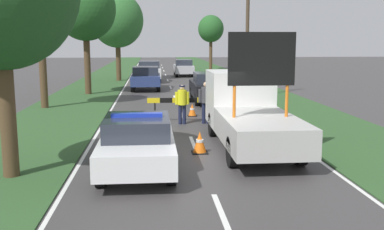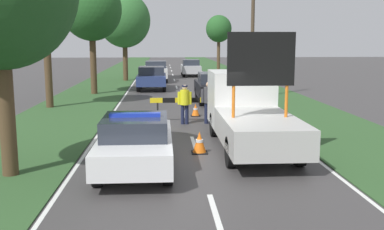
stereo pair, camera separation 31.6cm
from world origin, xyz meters
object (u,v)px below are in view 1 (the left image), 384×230
at_px(traffic_cone_near_police, 192,110).
at_px(queued_car_sedan_black, 210,87).
at_px(police_officer, 182,101).
at_px(roadside_tree_mid_left, 117,20).
at_px(queued_car_van_white, 149,71).
at_px(pedestrian_civilian, 206,99).
at_px(roadside_tree_near_right, 211,29).
at_px(utility_pole, 247,28).
at_px(queued_car_sedan_silver, 184,68).
at_px(police_car, 138,142).
at_px(traffic_cone_centre_front, 200,142).
at_px(work_truck, 247,110).
at_px(queued_car_hatch_blue, 146,78).
at_px(roadside_tree_near_left, 85,9).
at_px(roadside_tree_mid_right, 39,2).
at_px(road_barrier, 185,102).

distance_m(traffic_cone_near_police, queued_car_sedan_black, 4.84).
distance_m(police_officer, roadside_tree_mid_left, 21.15).
distance_m(queued_car_sedan_black, queued_car_van_white, 13.23).
distance_m(police_officer, pedestrian_civilian, 0.98).
xyz_separation_m(roadside_tree_near_right, utility_pole, (-1.38, -26.50, -0.61)).
distance_m(queued_car_sedan_black, queued_car_sedan_silver, 18.76).
distance_m(police_car, traffic_cone_centre_front, 2.45).
height_order(police_car, utility_pole, utility_pole).
relative_size(work_truck, traffic_cone_centre_front, 9.67).
relative_size(traffic_cone_centre_front, utility_pole, 0.08).
xyz_separation_m(traffic_cone_centre_front, queued_car_hatch_blue, (-1.85, 17.86, 0.51)).
bearing_deg(utility_pole, traffic_cone_near_police, -122.92).
distance_m(queued_car_sedan_black, roadside_tree_near_right, 28.02).
distance_m(police_officer, traffic_cone_near_police, 2.13).
height_order(police_officer, utility_pole, utility_pole).
bearing_deg(traffic_cone_near_police, queued_car_van_white, 96.58).
bearing_deg(roadside_tree_near_right, queued_car_van_white, -115.48).
bearing_deg(pedestrian_civilian, roadside_tree_near_right, 97.91).
distance_m(queued_car_hatch_blue, queued_car_van_white, 6.26).
relative_size(pedestrian_civilian, roadside_tree_near_left, 0.24).
bearing_deg(utility_pole, queued_car_van_white, 115.64).
distance_m(police_car, roadside_tree_mid_right, 13.17).
relative_size(road_barrier, roadside_tree_near_left, 0.43).
relative_size(queued_car_hatch_blue, roadside_tree_near_right, 0.64).
bearing_deg(roadside_tree_near_left, pedestrian_civilian, -59.89).
bearing_deg(work_truck, road_barrier, -71.97).
bearing_deg(police_officer, traffic_cone_near_police, -124.81).
xyz_separation_m(queued_car_sedan_silver, roadside_tree_near_left, (-7.06, -14.52, 4.46)).
distance_m(work_truck, pedestrian_civilian, 3.98).
distance_m(roadside_tree_near_left, roadside_tree_near_right, 25.69).
bearing_deg(roadside_tree_mid_right, pedestrian_civilian, -32.75).
bearing_deg(traffic_cone_centre_front, queued_car_sedan_black, 81.17).
bearing_deg(utility_pole, roadside_tree_near_right, 87.03).
bearing_deg(police_car, police_officer, 80.79).
height_order(road_barrier, queued_car_sedan_silver, queued_car_sedan_silver).
height_order(traffic_cone_near_police, queued_car_sedan_silver, queued_car_sedan_silver).
bearing_deg(police_car, road_barrier, 80.63).
bearing_deg(utility_pole, roadside_tree_mid_right, -166.40).
relative_size(police_officer, pedestrian_civilian, 0.94).
relative_size(road_barrier, traffic_cone_near_police, 5.47).
height_order(queued_car_sedan_silver, roadside_tree_mid_right, roadside_tree_mid_right).
bearing_deg(roadside_tree_near_left, roadside_tree_near_right, 65.05).
bearing_deg(roadside_tree_mid_left, utility_pole, -57.28).
relative_size(traffic_cone_near_police, roadside_tree_mid_right, 0.08).
xyz_separation_m(pedestrian_civilian, roadside_tree_near_left, (-6.21, 10.71, 4.26)).
relative_size(queued_car_sedan_silver, utility_pole, 0.55).
distance_m(pedestrian_civilian, roadside_tree_mid_left, 21.28).
distance_m(pedestrian_civilian, queued_car_van_white, 19.40).
distance_m(traffic_cone_centre_front, queued_car_sedan_black, 11.48).
bearing_deg(roadside_tree_near_left, police_car, -78.06).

